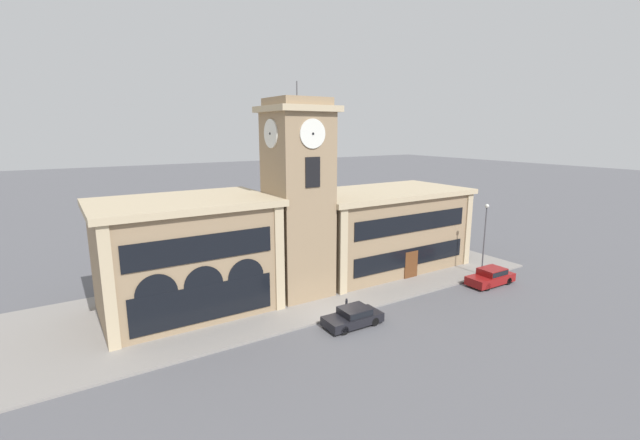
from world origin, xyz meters
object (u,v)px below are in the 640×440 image
at_px(parked_car_mid, 491,276).
at_px(bollard, 346,305).
at_px(street_lamp, 485,230).
at_px(parked_car_near, 353,316).

relative_size(parked_car_mid, bollard, 4.25).
bearing_deg(bollard, parked_car_mid, -6.98).
distance_m(street_lamp, bollard, 15.81).
height_order(parked_car_mid, street_lamp, street_lamp).
xyz_separation_m(parked_car_mid, street_lamp, (1.19, 1.82, 3.63)).
height_order(parked_car_near, bollard, parked_car_near).
distance_m(parked_car_mid, street_lamp, 4.23).
bearing_deg(parked_car_mid, street_lamp, -122.40).
xyz_separation_m(parked_car_near, parked_car_mid, (14.84, -0.00, 0.09)).
relative_size(parked_car_near, street_lamp, 0.63).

